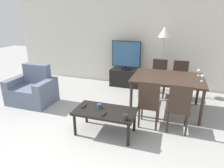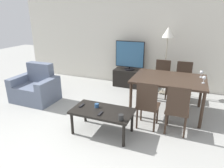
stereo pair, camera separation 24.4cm
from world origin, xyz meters
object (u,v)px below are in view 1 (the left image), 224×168
at_px(coffee_table, 105,113).
at_px(dining_chair_far_left, 159,76).
at_px(tv, 126,55).
at_px(dining_table, 168,80).
at_px(armchair, 33,90).
at_px(floor_lamp, 164,37).
at_px(dining_chair_far, 180,78).
at_px(cup_white_near, 125,117).
at_px(wine_glass_left, 199,71).
at_px(tv_stand, 126,78).
at_px(dining_chair_near, 149,102).
at_px(remote_secondary, 104,114).
at_px(cup_colored_far, 99,106).
at_px(dining_chair_near_right, 179,106).
at_px(wine_glass_center, 202,76).
at_px(remote_primary, 84,106).

distance_m(coffee_table, dining_chair_far_left, 2.29).
height_order(tv, dining_table, tv).
relative_size(armchair, floor_lamp, 0.59).
bearing_deg(dining_chair_far_left, dining_table, -73.16).
bearing_deg(armchair, dining_chair_far, 23.56).
relative_size(cup_white_near, wine_glass_left, 0.68).
relative_size(tv_stand, dining_chair_far_left, 0.94).
height_order(dining_chair_near, wine_glass_left, dining_chair_near).
bearing_deg(coffee_table, remote_secondary, -78.30).
bearing_deg(cup_colored_far, remote_secondary, -51.51).
distance_m(tv_stand, dining_chair_far, 1.58).
xyz_separation_m(dining_chair_far, remote_secondary, (-1.20, -2.32, -0.05)).
bearing_deg(dining_chair_near_right, wine_glass_center, 62.59).
bearing_deg(cup_colored_far, dining_chair_far, 57.05).
xyz_separation_m(remote_secondary, cup_white_near, (0.39, -0.06, 0.04)).
relative_size(dining_chair_far, wine_glass_left, 6.40).
bearing_deg(dining_table, cup_colored_far, -131.61).
bearing_deg(wine_glass_center, dining_chair_far_left, 133.94).
distance_m(coffee_table, cup_white_near, 0.48).
bearing_deg(cup_white_near, dining_chair_far, 71.30).
height_order(tv, cup_colored_far, tv).
bearing_deg(coffee_table, dining_chair_far_left, 72.06).
relative_size(remote_primary, remote_secondary, 1.00).
xyz_separation_m(coffee_table, dining_chair_near_right, (1.23, 0.45, 0.11)).
xyz_separation_m(tv, wine_glass_left, (1.88, -0.94, -0.04)).
bearing_deg(remote_secondary, cup_colored_far, 128.49).
xyz_separation_m(tv, remote_secondary, (0.32, -2.69, -0.46)).
distance_m(dining_table, floor_lamp, 1.35).
height_order(remote_secondary, wine_glass_center, wine_glass_center).
bearing_deg(remote_primary, coffee_table, -2.00).
height_order(coffee_table, floor_lamp, floor_lamp).
xyz_separation_m(dining_chair_near, cup_colored_far, (-0.84, -0.38, -0.02)).
height_order(dining_table, wine_glass_center, wine_glass_center).
xyz_separation_m(dining_chair_near_right, remote_secondary, (-1.20, -0.59, -0.05)).
xyz_separation_m(dining_chair_near_right, wine_glass_left, (0.36, 1.16, 0.36)).
bearing_deg(dining_chair_near_right, cup_white_near, -140.93).
bearing_deg(dining_chair_far, remote_secondary, -117.31).
xyz_separation_m(dining_chair_near_right, cup_white_near, (-0.80, -0.65, -0.01)).
bearing_deg(wine_glass_center, coffee_table, -143.14).
xyz_separation_m(tv_stand, wine_glass_center, (1.91, -1.33, 0.62)).
distance_m(dining_chair_far, dining_chair_near_right, 1.72).
height_order(coffee_table, dining_chair_near, dining_chair_near).
height_order(floor_lamp, cup_white_near, floor_lamp).
distance_m(armchair, cup_white_near, 2.71).
relative_size(dining_table, floor_lamp, 0.85).
height_order(armchair, cup_white_near, armchair).
distance_m(dining_chair_near, cup_colored_far, 0.92).
height_order(floor_lamp, remote_primary, floor_lamp).
xyz_separation_m(armchair, wine_glass_left, (3.71, 0.90, 0.57)).
bearing_deg(tv_stand, armchair, -134.99).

